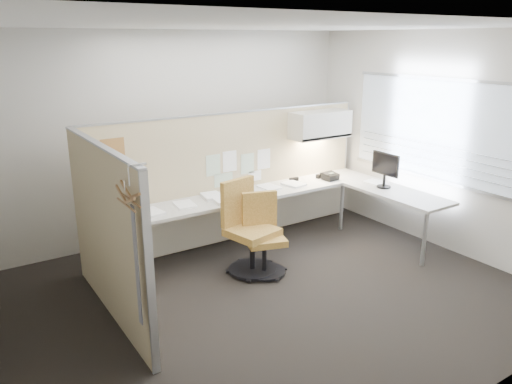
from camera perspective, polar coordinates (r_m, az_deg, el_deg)
floor at (r=5.57m, az=0.95°, el=-11.73°), size 5.50×4.50×0.01m
ceiling at (r=4.88m, az=1.12°, el=18.56°), size 5.50×4.50×0.01m
wall_back at (r=6.97m, az=-9.50°, el=6.29°), size 5.50×0.02×2.80m
wall_front at (r=3.52m, az=22.24°, el=-5.60°), size 5.50×0.02×2.80m
wall_right at (r=6.94m, az=20.24°, el=5.41°), size 0.02×4.50×2.80m
window_pane at (r=6.89m, az=20.24°, el=6.61°), size 0.01×2.80×1.30m
partition_back at (r=6.77m, az=-2.77°, el=1.62°), size 4.10×0.06×1.75m
partition_left at (r=5.03m, az=-16.65°, el=-4.68°), size 0.06×2.20×1.75m
desk at (r=6.67m, az=2.16°, el=-1.07°), size 4.00×2.07×0.73m
overhead_bin at (r=7.24m, az=7.34°, el=7.66°), size 0.90×0.36×0.38m
task_light_strip at (r=7.27m, az=7.28°, el=6.03°), size 0.60×0.06×0.02m
pinned_papers at (r=6.74m, az=-2.06°, el=2.95°), size 1.01×0.00×0.47m
poster at (r=5.98m, az=-16.02°, el=4.27°), size 0.28×0.00×0.35m
chair_left at (r=5.91m, az=0.78°, el=-5.17°), size 0.55×0.57×0.95m
chair_right at (r=5.92m, az=-0.98°, el=-4.41°), size 0.61×0.63×1.10m
monitor at (r=6.98m, az=14.54°, el=2.69°), size 0.19×0.46×0.48m
phone at (r=7.27m, az=8.45°, el=1.77°), size 0.22×0.21×0.12m
stapler at (r=7.16m, az=4.36°, el=1.46°), size 0.14×0.06×0.05m
tape_dispenser at (r=7.35m, az=7.27°, el=1.81°), size 0.11×0.07×0.06m
coat_hook at (r=3.93m, az=-14.19°, el=-2.11°), size 0.18×0.44×1.32m
paper_stack_0 at (r=5.93m, az=-11.91°, el=-2.32°), size 0.27×0.33×0.03m
paper_stack_1 at (r=6.17m, az=-8.15°, el=-1.43°), size 0.26×0.33×0.02m
paper_stack_2 at (r=6.24m, az=-3.78°, el=-0.95°), size 0.27×0.33×0.04m
paper_stack_3 at (r=6.83m, az=1.52°, el=0.57°), size 0.25×0.31×0.02m
paper_stack_4 at (r=6.97m, az=4.32°, el=0.91°), size 0.28×0.33×0.03m
paper_stack_5 at (r=7.24m, az=13.53°, el=1.06°), size 0.26×0.33×0.02m
paper_stack_6 at (r=6.42m, az=-5.06°, el=-0.47°), size 0.27×0.33×0.04m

